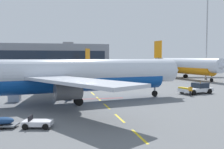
% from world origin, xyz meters
% --- Properties ---
extents(ground, '(400.00, 400.00, 0.00)m').
position_xyz_m(ground, '(40.00, 40.00, 0.00)').
color(ground, slate).
extents(apron_paint_markings, '(8.00, 97.35, 0.01)m').
position_xyz_m(apron_paint_markings, '(18.00, 38.31, 0.00)').
color(apron_paint_markings, yellow).
rests_on(apron_paint_markings, ground).
extents(airliner_foreground, '(34.66, 33.96, 12.20)m').
position_xyz_m(airliner_foreground, '(15.29, 19.75, 3.95)').
color(airliner_foreground, silver).
rests_on(airliner_foreground, ground).
extents(pushback_tug, '(6.52, 4.32, 2.08)m').
position_xyz_m(pushback_tug, '(36.29, 23.97, 0.90)').
color(pushback_tug, silver).
rests_on(pushback_tug, ground).
extents(airliner_mid_left, '(25.42, 27.28, 10.44)m').
position_xyz_m(airliner_mid_left, '(32.32, 104.40, 3.38)').
color(airliner_mid_left, silver).
rests_on(airliner_mid_left, ground).
extents(airliner_far_center, '(34.81, 35.42, 12.44)m').
position_xyz_m(airliner_far_center, '(49.95, 55.64, 4.03)').
color(airliner_far_center, silver).
rests_on(airliner_far_center, ground).
extents(catering_truck, '(6.23, 6.97, 3.14)m').
position_xyz_m(catering_truck, '(26.54, 41.10, 1.65)').
color(catering_truck, black).
rests_on(catering_truck, ground).
extents(baggage_train, '(8.70, 3.47, 1.14)m').
position_xyz_m(baggage_train, '(6.75, 7.18, 0.52)').
color(baggage_train, silver).
rests_on(baggage_train, ground).
extents(ground_crew_worker, '(0.54, 0.52, 1.70)m').
position_xyz_m(ground_crew_worker, '(33.60, 21.42, 0.97)').
color(ground_crew_worker, '#232328').
rests_on(ground_crew_worker, ground).
extents(uld_cargo_container, '(1.73, 1.69, 1.60)m').
position_xyz_m(uld_cargo_container, '(5.55, 22.15, 0.80)').
color(uld_cargo_container, '#B7BCC6').
rests_on(uld_cargo_container, ground).
extents(apron_light_mast_far, '(1.80, 1.80, 27.60)m').
position_xyz_m(apron_light_mast_far, '(54.19, 49.09, 16.95)').
color(apron_light_mast_far, slate).
rests_on(apron_light_mast_far, ground).
extents(terminal_satellite, '(62.21, 27.62, 15.57)m').
position_xyz_m(terminal_satellite, '(10.23, 136.64, 7.00)').
color(terminal_satellite, gray).
rests_on(terminal_satellite, ground).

